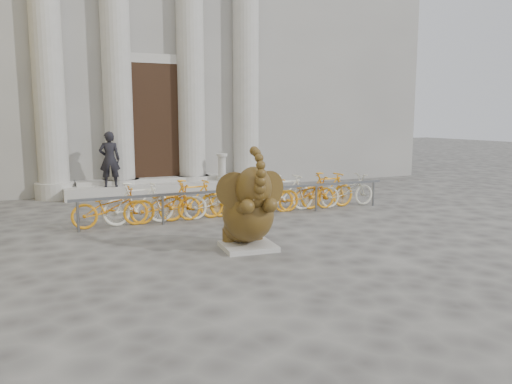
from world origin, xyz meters
name	(u,v)px	position (x,y,z in m)	size (l,w,h in m)	color
ground	(306,277)	(0.00, 0.00, 0.00)	(80.00, 80.00, 0.00)	#474442
classical_building	(124,30)	(0.00, 14.93, 5.98)	(22.00, 10.70, 12.00)	gray
entrance_steps	(161,188)	(0.00, 9.40, 0.18)	(6.00, 1.20, 0.36)	#A8A59E
elephant_statue	(249,212)	(-0.16, 1.87, 0.71)	(1.31, 1.49, 1.96)	#A8A59E
bike_rack	(241,196)	(0.97, 4.95, 0.50)	(8.27, 0.53, 1.00)	slate
pedestrian	(110,159)	(-1.63, 9.08, 1.21)	(0.62, 0.41, 1.69)	black
balustrade_post	(222,168)	(2.02, 9.10, 0.78)	(0.37, 0.37, 0.91)	#A8A59E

